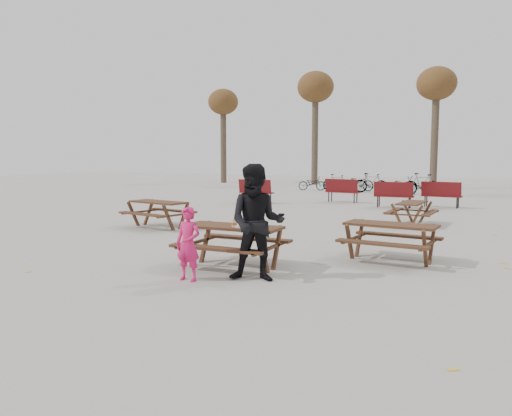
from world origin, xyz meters
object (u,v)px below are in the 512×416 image
at_px(picnic_table_north, 158,214).
at_px(picnic_table_east, 390,243).
at_px(soda_bottle, 234,223).
at_px(picnic_table_far, 412,214).
at_px(adult, 257,223).
at_px(main_picnic_table, 233,236).
at_px(food_tray, 240,227).
at_px(child, 188,244).

bearing_deg(picnic_table_north, picnic_table_east, -3.64).
xyz_separation_m(soda_bottle, picnic_table_far, (2.05, 7.35, -0.51)).
relative_size(adult, picnic_table_north, 1.10).
xyz_separation_m(adult, picnic_table_far, (1.34, 7.88, -0.62)).
bearing_deg(main_picnic_table, picnic_table_east, 34.91).
height_order(food_tray, child, child).
xyz_separation_m(main_picnic_table, picnic_table_east, (2.51, 1.75, -0.22)).
bearing_deg(picnic_table_far, picnic_table_north, 123.47).
distance_m(main_picnic_table, picnic_table_far, 7.51).
height_order(main_picnic_table, picnic_table_east, main_picnic_table).
bearing_deg(picnic_table_north, adult, -28.48).
height_order(soda_bottle, adult, adult).
height_order(soda_bottle, picnic_table_north, soda_bottle).
height_order(picnic_table_east, picnic_table_north, picnic_table_north).
bearing_deg(picnic_table_east, food_tray, -133.24).
bearing_deg(soda_bottle, picnic_table_north, 139.51).
xyz_separation_m(picnic_table_east, picnic_table_far, (-0.36, 5.44, -0.03)).
xyz_separation_m(main_picnic_table, child, (-0.20, -1.16, 0.02)).
bearing_deg(adult, picnic_table_north, 123.26).
relative_size(picnic_table_north, picnic_table_far, 1.10).
distance_m(child, picnic_table_north, 6.29).
relative_size(main_picnic_table, soda_bottle, 10.59).
bearing_deg(soda_bottle, picnic_table_east, 38.49).
bearing_deg(picnic_table_far, food_tray, 169.99).
xyz_separation_m(soda_bottle, child, (-0.31, -1.00, -0.24)).
height_order(soda_bottle, child, child).
height_order(food_tray, picnic_table_north, food_tray).
height_order(child, picnic_table_far, child).
relative_size(main_picnic_table, picnic_table_far, 1.14).
distance_m(main_picnic_table, adult, 1.13).
bearing_deg(picnic_table_north, food_tray, -28.23).
bearing_deg(child, picnic_table_east, 47.36).
distance_m(food_tray, picnic_table_east, 3.01).
distance_m(main_picnic_table, child, 1.18).
distance_m(main_picnic_table, food_tray, 0.38).
distance_m(food_tray, soda_bottle, 0.17).
height_order(main_picnic_table, picnic_table_far, main_picnic_table).
height_order(adult, picnic_table_east, adult).
xyz_separation_m(child, picnic_table_north, (-4.10, 4.76, -0.23)).
distance_m(child, picnic_table_east, 3.99).
height_order(main_picnic_table, picnic_table_north, main_picnic_table).
relative_size(soda_bottle, child, 0.14).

